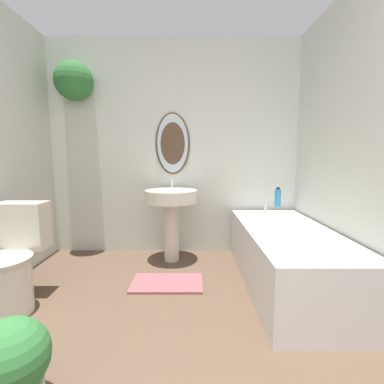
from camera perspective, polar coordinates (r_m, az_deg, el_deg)
wall_back at (r=3.22m, az=-6.25°, el=10.68°), size 2.91×0.40×2.40m
toilet at (r=2.47m, az=-33.41°, el=-12.64°), size 0.42×0.59×0.75m
pedestal_sink at (r=2.92m, az=-4.17°, el=-3.02°), size 0.55×0.55×0.86m
bathtub at (r=2.58m, az=18.99°, el=-12.23°), size 0.71×1.67×0.57m
shampoo_bottle at (r=3.12m, az=17.31°, el=-1.08°), size 0.07×0.07×0.21m
potted_plant at (r=1.59m, az=-33.12°, el=-27.51°), size 0.33×0.33×0.42m
bath_mat at (r=2.56m, az=-5.03°, el=-18.11°), size 0.61×0.37×0.02m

